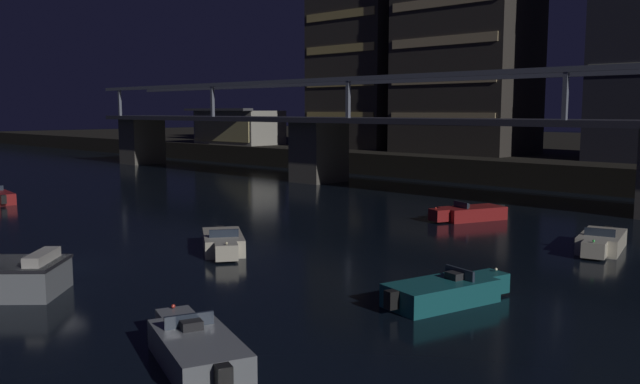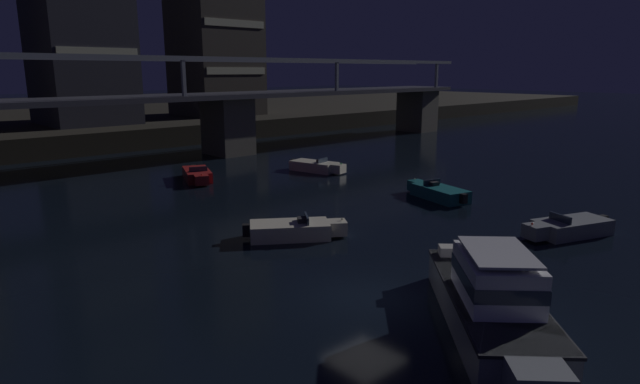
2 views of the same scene
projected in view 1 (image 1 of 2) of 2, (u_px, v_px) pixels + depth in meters
ground_plane at (47, 269)px, 27.62m from camera, size 400.00×400.00×0.00m
river_bridge at (462, 141)px, 50.47m from camera, size 97.70×6.40×9.38m
tower_west_low at (363, 66)px, 78.28m from camera, size 11.17×8.63×19.61m
tower_west_tall at (466, 61)px, 68.33m from camera, size 13.27×9.26×19.37m
waterfront_pavilion at (238, 127)px, 87.44m from camera, size 12.40×7.40×4.70m
speedboat_near_right at (446, 292)px, 22.59m from camera, size 2.71×5.20×1.16m
speedboat_mid_left at (469, 213)px, 39.85m from camera, size 3.15×5.06×1.16m
speedboat_mid_center at (223, 243)px, 30.96m from camera, size 4.75×3.88×1.16m
speedboat_far_left at (196, 348)px, 17.21m from camera, size 5.10×3.05×1.16m
speedboat_far_center at (601, 242)px, 31.14m from camera, size 2.63×5.21×1.16m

